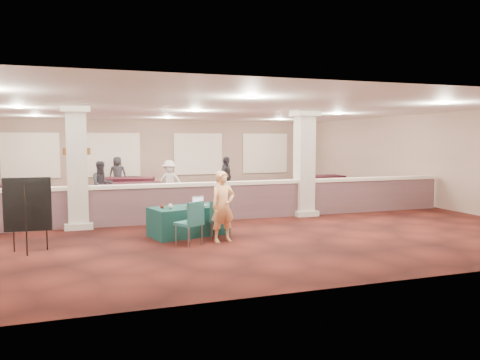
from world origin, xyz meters
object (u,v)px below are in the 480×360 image
object	(u,v)px
conf_chair_side	(192,219)
easel_board	(28,205)
conf_chair_main	(219,216)
woman	(223,206)
near_table	(189,221)
far_table_back_center	(128,188)
far_table_front_center	(135,194)
attendee_a	(102,185)
far_table_front_left	(110,197)
attendee_d	(118,174)
far_table_back_right	(320,185)
attendee_b	(170,181)
attendee_c	(226,178)
far_table_front_right	(337,187)

from	to	relation	value
conf_chair_side	easel_board	xyz separation A→B (m)	(-3.29, 0.39, 0.41)
conf_chair_main	woman	xyz separation A→B (m)	(0.00, -0.29, 0.27)
near_table	far_table_back_center	xyz separation A→B (m)	(-0.73, 7.63, 0.06)
far_table_front_center	attendee_a	distance (m)	1.24
far_table_front_left	near_table	bearing A→B (deg)	-74.01
conf_chair_side	far_table_front_left	xyz separation A→B (m)	(-1.34, 6.46, -0.22)
attendee_d	far_table_back_right	bearing A→B (deg)	166.10
easel_board	far_table_front_center	size ratio (longest dim) A/B	0.80
conf_chair_main	far_table_front_left	bearing A→B (deg)	129.99
attendee_a	near_table	bearing A→B (deg)	-89.18
far_table_back_center	far_table_front_center	bearing A→B (deg)	-88.48
easel_board	attendee_b	size ratio (longest dim) A/B	1.01
conf_chair_side	far_table_front_left	bearing A→B (deg)	71.35
attendee_c	easel_board	bearing A→B (deg)	174.99
conf_chair_side	far_table_back_right	xyz separation A→B (m)	(7.25, 7.62, -0.18)
far_table_back_center	easel_board	bearing A→B (deg)	-108.17
conf_chair_side	far_table_front_right	bearing A→B (deg)	11.58
far_table_back_center	attendee_d	world-z (taller)	attendee_d
easel_board	far_table_back_center	size ratio (longest dim) A/B	0.77
near_table	conf_chair_main	world-z (taller)	conf_chair_main
far_table_front_center	attendee_d	world-z (taller)	attendee_d
far_table_front_left	far_table_front_center	xyz separation A→B (m)	(0.85, 0.39, 0.04)
near_table	attendee_b	xyz separation A→B (m)	(0.64, 6.18, 0.42)
far_table_front_center	near_table	bearing A→B (deg)	-83.20
woman	attendee_a	xyz separation A→B (m)	(-2.37, 6.30, -0.01)
easel_board	far_table_front_center	xyz separation A→B (m)	(2.79, 6.46, -0.59)
far_table_front_center	attendee_a	xyz separation A→B (m)	(-1.11, -0.38, 0.40)
conf_chair_side	woman	xyz separation A→B (m)	(0.76, 0.17, 0.23)
attendee_b	attendee_c	world-z (taller)	attendee_c
near_table	conf_chair_main	bearing A→B (deg)	-64.45
woman	attendee_c	world-z (taller)	attendee_c
woman	conf_chair_side	bearing A→B (deg)	-179.15
far_table_front_center	far_table_front_right	distance (m)	8.14
conf_chair_side	conf_chair_main	bearing A→B (deg)	0.55
far_table_front_center	far_table_back_center	distance (m)	1.91
conf_chair_main	far_table_front_left	size ratio (longest dim) A/B	0.51
conf_chair_side	attendee_a	world-z (taller)	attendee_a
conf_chair_side	easel_board	distance (m)	3.34
easel_board	attendee_b	distance (m)	8.05
conf_chair_main	attendee_a	world-z (taller)	attendee_a
attendee_a	attendee_b	world-z (taller)	attendee_a
conf_chair_main	far_table_back_center	size ratio (longest dim) A/B	0.45
conf_chair_main	attendee_b	distance (m)	6.85
far_table_back_center	attendee_a	size ratio (longest dim) A/B	1.27
far_table_front_center	conf_chair_side	bearing A→B (deg)	-85.84
attendee_d	conf_chair_main	bearing A→B (deg)	109.35
far_table_front_right	attendee_a	distance (m)	9.27
far_table_back_right	near_table	bearing A→B (deg)	-137.42
far_table_front_left	attendee_a	size ratio (longest dim) A/B	1.10
near_table	attendee_c	xyz separation A→B (m)	(2.80, 6.08, 0.48)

